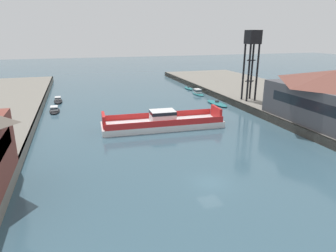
# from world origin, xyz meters

# --- Properties ---
(ground_plane) EXTENTS (400.00, 400.00, 0.00)m
(ground_plane) POSITION_xyz_m (0.00, 0.00, 0.00)
(ground_plane) COLOR #385666
(quay_right) EXTENTS (28.00, 140.00, 1.54)m
(quay_right) POSITION_xyz_m (35.57, 20.00, 0.77)
(quay_right) COLOR gray
(quay_right) RESTS_ON ground
(chain_ferry) EXTENTS (22.58, 7.20, 3.30)m
(chain_ferry) POSITION_xyz_m (0.72, 22.21, 1.02)
(chain_ferry) COLOR silver
(chain_ferry) RESTS_ON ground
(moored_boat_near_left) EXTENTS (2.18, 5.94, 1.30)m
(moored_boat_near_left) POSITION_xyz_m (-18.66, 50.75, 0.48)
(moored_boat_near_left) COLOR black
(moored_boat_near_left) RESTS_ON ground
(moored_boat_near_right) EXTENTS (2.28, 6.18, 1.35)m
(moored_boat_near_right) POSITION_xyz_m (-19.04, 40.49, 0.50)
(moored_boat_near_right) COLOR black
(moored_boat_near_right) RESTS_ON ground
(moored_boat_mid_left) EXTENTS (3.28, 8.49, 1.03)m
(moored_boat_mid_left) POSITION_xyz_m (18.84, 36.26, 0.27)
(moored_boat_mid_left) COLOR #237075
(moored_boat_mid_left) RESTS_ON ground
(moored_boat_mid_right) EXTENTS (1.65, 5.68, 0.96)m
(moored_boat_mid_right) POSITION_xyz_m (19.90, 58.31, 0.24)
(moored_boat_mid_right) COLOR #237075
(moored_boat_mid_right) RESTS_ON ground
(moored_boat_far_left) EXTENTS (2.30, 6.40, 1.51)m
(moored_boat_far_left) POSITION_xyz_m (19.33, 49.42, 0.58)
(moored_boat_far_left) COLOR #237075
(moored_boat_far_left) RESTS_ON ground
(warehouse_shed) EXTENTS (12.90, 21.50, 9.20)m
(warehouse_shed) POSITION_xyz_m (28.74, 11.98, 6.14)
(warehouse_shed) COLOR #4C4C51
(warehouse_shed) RESTS_ON quay_right
(crane_tower) EXTENTS (2.88, 2.88, 15.94)m
(crane_tower) POSITION_xyz_m (25.03, 32.33, 13.64)
(crane_tower) COLOR black
(crane_tower) RESTS_ON quay_right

